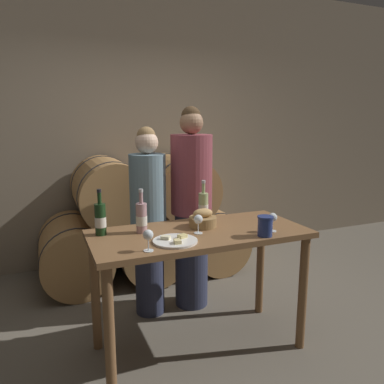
{
  "coord_description": "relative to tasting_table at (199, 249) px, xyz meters",
  "views": [
    {
      "loc": [
        -0.99,
        -2.27,
        1.65
      ],
      "look_at": [
        0.0,
        0.13,
        1.14
      ],
      "focal_mm": 35.0,
      "sensor_mm": 36.0,
      "label": 1
    }
  ],
  "objects": [
    {
      "name": "ground_plane",
      "position": [
        0.0,
        0.0,
        -0.75
      ],
      "size": [
        10.0,
        10.0,
        0.0
      ],
      "primitive_type": "plane",
      "color": "#665E51"
    },
    {
      "name": "stone_wall_back",
      "position": [
        0.0,
        2.04,
        0.85
      ],
      "size": [
        10.0,
        0.12,
        3.2
      ],
      "color": "gray",
      "rests_on": "ground_plane"
    },
    {
      "name": "barrel_stack",
      "position": [
        0.0,
        1.46,
        -0.18
      ],
      "size": [
        2.13,
        0.92,
        1.27
      ],
      "color": "#A87A47",
      "rests_on": "ground_plane"
    },
    {
      "name": "tasting_table",
      "position": [
        0.0,
        0.0,
        0.0
      ],
      "size": [
        1.49,
        0.67,
        0.89
      ],
      "color": "brown",
      "rests_on": "ground_plane"
    },
    {
      "name": "person_left",
      "position": [
        -0.18,
        0.64,
        0.06
      ],
      "size": [
        0.3,
        0.3,
        1.59
      ],
      "color": "#2D334C",
      "rests_on": "ground_plane"
    },
    {
      "name": "person_right",
      "position": [
        0.2,
        0.64,
        0.14
      ],
      "size": [
        0.35,
        0.35,
        1.75
      ],
      "color": "#2D334C",
      "rests_on": "ground_plane"
    },
    {
      "name": "wine_bottle_red",
      "position": [
        -0.64,
        0.17,
        0.24
      ],
      "size": [
        0.08,
        0.08,
        0.31
      ],
      "color": "#193819",
      "rests_on": "tasting_table"
    },
    {
      "name": "wine_bottle_white",
      "position": [
        0.15,
        0.27,
        0.24
      ],
      "size": [
        0.08,
        0.08,
        0.3
      ],
      "color": "#ADBC7F",
      "rests_on": "tasting_table"
    },
    {
      "name": "wine_bottle_rose",
      "position": [
        -0.38,
        0.12,
        0.24
      ],
      "size": [
        0.08,
        0.08,
        0.3
      ],
      "color": "#BC8E93",
      "rests_on": "tasting_table"
    },
    {
      "name": "blue_crock",
      "position": [
        0.35,
        -0.27,
        0.21
      ],
      "size": [
        0.11,
        0.11,
        0.14
      ],
      "color": "navy",
      "rests_on": "tasting_table"
    },
    {
      "name": "bread_basket",
      "position": [
        0.06,
        0.08,
        0.19
      ],
      "size": [
        0.2,
        0.2,
        0.13
      ],
      "color": "olive",
      "rests_on": "tasting_table"
    },
    {
      "name": "cheese_plate",
      "position": [
        -0.24,
        -0.16,
        0.14
      ],
      "size": [
        0.28,
        0.28,
        0.04
      ],
      "color": "white",
      "rests_on": "tasting_table"
    },
    {
      "name": "wine_glass_far_left",
      "position": [
        -0.43,
        -0.25,
        0.23
      ],
      "size": [
        0.06,
        0.06,
        0.13
      ],
      "color": "white",
      "rests_on": "tasting_table"
    },
    {
      "name": "wine_glass_left",
      "position": [
        -0.03,
        -0.05,
        0.23
      ],
      "size": [
        0.06,
        0.06,
        0.13
      ],
      "color": "white",
      "rests_on": "tasting_table"
    },
    {
      "name": "wine_glass_center",
      "position": [
        0.46,
        -0.2,
        0.23
      ],
      "size": [
        0.06,
        0.06,
        0.13
      ],
      "color": "white",
      "rests_on": "tasting_table"
    }
  ]
}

